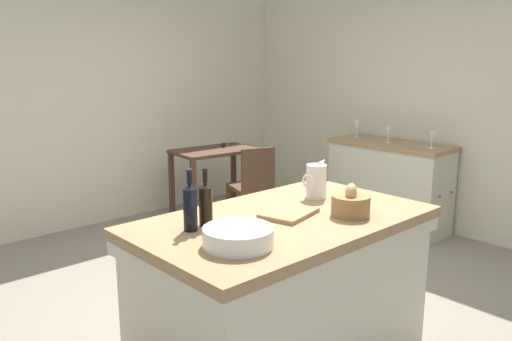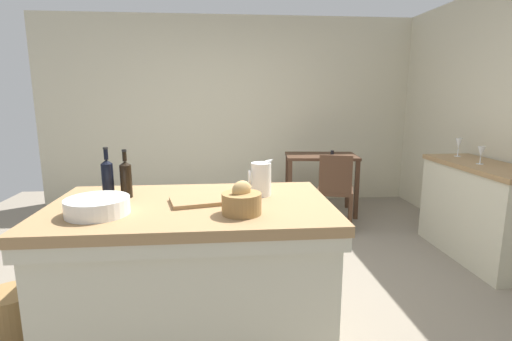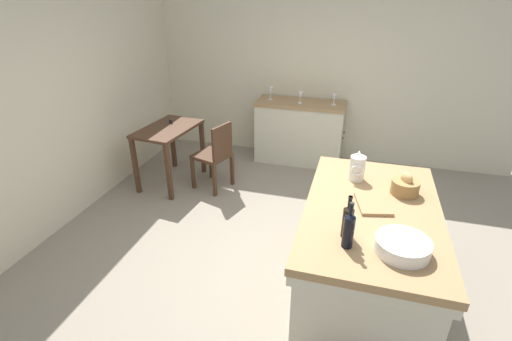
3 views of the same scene
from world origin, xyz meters
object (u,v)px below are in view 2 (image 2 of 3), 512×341
at_px(bread_basket, 242,202).
at_px(wine_glass_middle, 459,144).
at_px(pitcher, 261,179).
at_px(wine_bottle_dark, 126,178).
at_px(wash_bowl, 98,206).
at_px(wicker_hamper, 13,314).
at_px(wine_bottle_amber, 108,178).
at_px(wine_glass_left, 481,152).
at_px(cutting_board, 198,201).
at_px(island_table, 193,267).
at_px(side_cabinet, 480,211).
at_px(wooden_chair, 335,189).
at_px(writing_desk, 321,165).

relative_size(bread_basket, wine_glass_middle, 1.16).
distance_m(pitcher, wine_bottle_dark, 0.86).
bearing_deg(wash_bowl, wicker_hamper, 157.63).
bearing_deg(wine_bottle_amber, pitcher, -0.84).
bearing_deg(wine_glass_left, bread_basket, -151.16).
distance_m(bread_basket, wine_glass_middle, 2.88).
distance_m(cutting_board, wine_glass_left, 2.72).
height_order(island_table, wicker_hamper, island_table).
xyz_separation_m(side_cabinet, cutting_board, (-2.57, -1.00, 0.45)).
height_order(island_table, wine_glass_middle, wine_glass_middle).
relative_size(wooden_chair, wine_bottle_amber, 2.73).
xyz_separation_m(pitcher, wine_bottle_dark, (-0.86, 0.03, 0.01)).
relative_size(island_table, wine_bottle_dark, 5.51).
distance_m(wine_bottle_amber, wine_glass_left, 3.20).
height_order(wooden_chair, wash_bowl, wash_bowl).
xyz_separation_m(side_cabinet, wine_glass_middle, (0.02, 0.45, 0.58)).
distance_m(wine_bottle_dark, wine_glass_left, 3.09).
distance_m(cutting_board, wine_bottle_dark, 0.50).
relative_size(writing_desk, wicker_hamper, 2.86).
bearing_deg(pitcher, bread_basket, -110.73).
bearing_deg(side_cabinet, wine_bottle_amber, -164.94).
bearing_deg(island_table, wine_glass_left, 21.53).
bearing_deg(side_cabinet, wine_glass_left, 174.17).
bearing_deg(writing_desk, bread_basket, -113.12).
bearing_deg(wash_bowl, side_cabinet, 20.85).
xyz_separation_m(wooden_chair, wine_bottle_amber, (-2.00, -1.72, 0.54)).
relative_size(wine_glass_left, wicker_hamper, 0.49).
xyz_separation_m(bread_basket, cutting_board, (-0.25, 0.24, -0.06)).
xyz_separation_m(bread_basket, wicker_hamper, (-1.46, 0.34, -0.81)).
bearing_deg(writing_desk, wine_bottle_dark, -128.87).
bearing_deg(wine_bottle_amber, wine_bottle_dark, 6.57).
height_order(pitcher, wicker_hamper, pitcher).
height_order(bread_basket, wicker_hamper, bread_basket).
height_order(writing_desk, pitcher, pitcher).
distance_m(wooden_chair, cutting_board, 2.40).
bearing_deg(pitcher, side_cabinet, 21.56).
height_order(side_cabinet, wine_bottle_amber, wine_bottle_amber).
distance_m(writing_desk, cutting_board, 2.90).
bearing_deg(wine_bottle_dark, wine_glass_middle, 22.84).
bearing_deg(island_table, wine_bottle_dark, 157.41).
relative_size(wash_bowl, wicker_hamper, 1.02).
bearing_deg(side_cabinet, pitcher, -158.44).
relative_size(wooden_chair, bread_basket, 4.07).
relative_size(writing_desk, wine_glass_left, 5.85).
distance_m(writing_desk, bread_basket, 3.00).
height_order(island_table, wine_glass_left, wine_glass_left).
bearing_deg(writing_desk, wine_glass_left, -53.97).
xyz_separation_m(writing_desk, wine_bottle_dark, (-1.88, -2.34, 0.37)).
distance_m(pitcher, wine_glass_left, 2.29).
relative_size(writing_desk, wine_glass_middle, 5.06).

